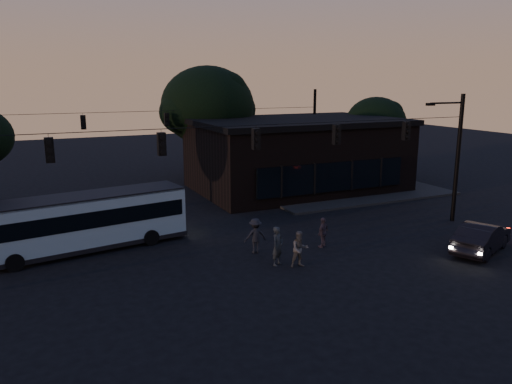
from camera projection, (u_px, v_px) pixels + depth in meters
name	position (u px, v px, depth m)	size (l,w,h in m)	color
ground	(296.00, 280.00, 21.05)	(120.00, 120.00, 0.00)	black
sidewalk_far_right	(343.00, 189.00, 38.36)	(14.00, 10.00, 0.15)	black
building	(296.00, 154.00, 38.29)	(15.40, 10.41, 5.40)	black
tree_behind	(208.00, 106.00, 40.81)	(7.60, 7.60, 9.43)	black
tree_right	(376.00, 123.00, 43.36)	(5.20, 5.20, 6.86)	black
signal_rig_near	(256.00, 162.00, 23.62)	(26.24, 0.30, 7.50)	black
signal_rig_far	(167.00, 135.00, 37.83)	(26.24, 0.30, 7.50)	black
bus	(85.00, 220.00, 24.45)	(10.17, 3.87, 2.79)	#89A6AF
car	(482.00, 237.00, 24.39)	(1.56, 4.46, 1.47)	black
pedestrian_a	(278.00, 246.00, 22.61)	(0.66, 0.43, 1.80)	black
pedestrian_b	(300.00, 249.00, 22.37)	(0.81, 0.63, 1.67)	#4A4743
pedestrian_c	(323.00, 232.00, 25.03)	(0.91, 0.38, 1.55)	#342B34
pedestrian_d	(255.00, 236.00, 24.23)	(1.11, 0.64, 1.72)	black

